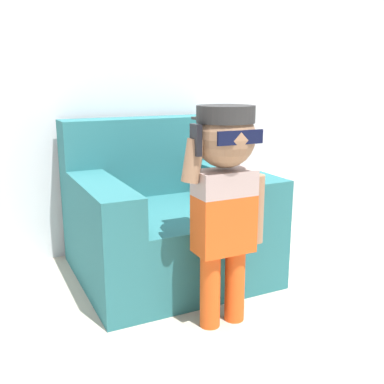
% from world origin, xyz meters
% --- Properties ---
extents(ground_plane, '(10.00, 10.00, 0.00)m').
position_xyz_m(ground_plane, '(0.00, 0.00, 0.00)').
color(ground_plane, '#BCB29E').
extents(wall_back, '(10.00, 0.05, 2.60)m').
position_xyz_m(wall_back, '(0.00, 0.74, 1.30)').
color(wall_back, silver).
rests_on(wall_back, ground_plane).
extents(armchair, '(1.03, 0.98, 0.90)m').
position_xyz_m(armchair, '(-0.22, 0.23, 0.32)').
color(armchair, '#286B70').
rests_on(armchair, ground_plane).
extents(person_child, '(0.42, 0.31, 1.02)m').
position_xyz_m(person_child, '(-0.21, -0.47, 0.68)').
color(person_child, '#E05119').
rests_on(person_child, ground_plane).
extents(side_table, '(0.40, 0.40, 0.51)m').
position_xyz_m(side_table, '(0.58, 0.32, 0.31)').
color(side_table, white).
rests_on(side_table, ground_plane).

